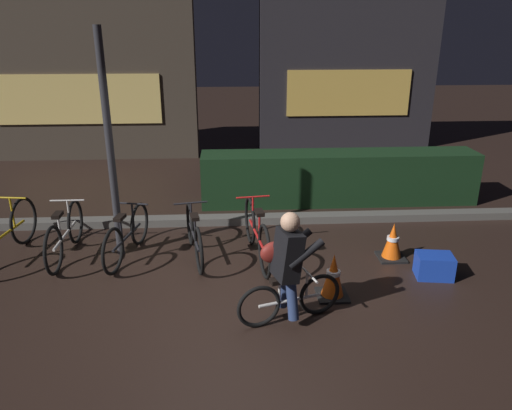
# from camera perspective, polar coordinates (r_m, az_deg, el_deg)

# --- Properties ---
(ground_plane) EXTENTS (40.00, 40.00, 0.00)m
(ground_plane) POSITION_cam_1_polar(r_m,az_deg,el_deg) (5.86, -1.65, -10.39)
(ground_plane) COLOR black
(sidewalk_curb) EXTENTS (12.00, 0.24, 0.12)m
(sidewalk_curb) POSITION_cam_1_polar(r_m,az_deg,el_deg) (7.80, -2.14, -1.70)
(sidewalk_curb) COLOR #56544F
(sidewalk_curb) RESTS_ON ground
(hedge_row) EXTENTS (4.80, 0.70, 0.90)m
(hedge_row) POSITION_cam_1_polar(r_m,az_deg,el_deg) (8.73, 9.61, 3.18)
(hedge_row) COLOR black
(hedge_row) RESTS_ON ground
(storefront_left) EXTENTS (5.27, 0.54, 4.84)m
(storefront_left) POSITION_cam_1_polar(r_m,az_deg,el_deg) (12.02, -20.36, 16.43)
(storefront_left) COLOR #42382D
(storefront_left) RESTS_ON ground
(storefront_right) EXTENTS (4.32, 0.54, 4.47)m
(storefront_right) POSITION_cam_1_polar(r_m,az_deg,el_deg) (12.60, 10.71, 16.58)
(storefront_right) COLOR #262328
(storefront_right) RESTS_ON ground
(street_post) EXTENTS (0.10, 0.10, 2.99)m
(street_post) POSITION_cam_1_polar(r_m,az_deg,el_deg) (6.59, -16.67, 6.36)
(street_post) COLOR #2D2D33
(street_post) RESTS_ON ground
(parked_bike_leftmost) EXTENTS (0.46, 1.70, 0.79)m
(parked_bike_leftmost) POSITION_cam_1_polar(r_m,az_deg,el_deg) (7.35, -27.38, -3.05)
(parked_bike_leftmost) COLOR black
(parked_bike_leftmost) RESTS_ON ground
(parked_bike_left_mid) EXTENTS (0.46, 1.59, 0.73)m
(parked_bike_left_mid) POSITION_cam_1_polar(r_m,az_deg,el_deg) (7.08, -21.38, -3.17)
(parked_bike_left_mid) COLOR black
(parked_bike_left_mid) RESTS_ON ground
(parked_bike_center_left) EXTENTS (0.46, 1.50, 0.70)m
(parked_bike_center_left) POSITION_cam_1_polar(r_m,az_deg,el_deg) (6.81, -14.82, -3.47)
(parked_bike_center_left) COLOR black
(parked_bike_center_left) RESTS_ON ground
(parked_bike_center_right) EXTENTS (0.46, 1.52, 0.71)m
(parked_bike_center_right) POSITION_cam_1_polar(r_m,az_deg,el_deg) (6.63, -7.22, -3.53)
(parked_bike_center_right) COLOR black
(parked_bike_center_right) RESTS_ON ground
(parked_bike_right_mid) EXTENTS (0.46, 1.72, 0.80)m
(parked_bike_right_mid) POSITION_cam_1_polar(r_m,az_deg,el_deg) (6.54, 0.10, -3.38)
(parked_bike_right_mid) COLOR black
(parked_bike_right_mid) RESTS_ON ground
(traffic_cone_near) EXTENTS (0.36, 0.36, 0.54)m
(traffic_cone_near) POSITION_cam_1_polar(r_m,az_deg,el_deg) (5.76, 9.00, -8.25)
(traffic_cone_near) COLOR black
(traffic_cone_near) RESTS_ON ground
(traffic_cone_far) EXTENTS (0.36, 0.36, 0.51)m
(traffic_cone_far) POSITION_cam_1_polar(r_m,az_deg,el_deg) (6.83, 15.64, -4.16)
(traffic_cone_far) COLOR black
(traffic_cone_far) RESTS_ON ground
(blue_crate) EXTENTS (0.48, 0.38, 0.30)m
(blue_crate) POSITION_cam_1_polar(r_m,az_deg,el_deg) (6.56, 20.06, -6.69)
(blue_crate) COLOR #193DB7
(blue_crate) RESTS_ON ground
(cyclist) EXTENTS (1.15, 0.50, 1.25)m
(cyclist) POSITION_cam_1_polar(r_m,az_deg,el_deg) (5.11, 3.68, -7.26)
(cyclist) COLOR black
(cyclist) RESTS_ON ground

